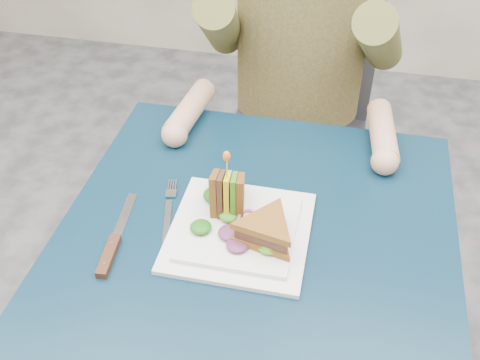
% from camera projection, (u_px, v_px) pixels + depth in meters
% --- Properties ---
extents(table, '(0.75, 0.75, 0.73)m').
position_uv_depth(table, '(256.00, 257.00, 1.12)').
color(table, black).
rests_on(table, ground).
extents(chair, '(0.42, 0.40, 0.93)m').
position_uv_depth(chair, '(299.00, 110.00, 1.72)').
color(chair, '#47474C').
rests_on(chair, ground).
extents(diner, '(0.54, 0.59, 0.74)m').
position_uv_depth(diner, '(303.00, 8.00, 1.40)').
color(diner, brown).
rests_on(diner, chair).
extents(plate, '(0.26, 0.26, 0.02)m').
position_uv_depth(plate, '(240.00, 230.00, 1.06)').
color(plate, white).
rests_on(plate, table).
extents(sandwich_flat, '(0.16, 0.16, 0.05)m').
position_uv_depth(sandwich_flat, '(267.00, 231.00, 1.00)').
color(sandwich_flat, brown).
rests_on(sandwich_flat, plate).
extents(sandwich_upright, '(0.09, 0.14, 0.14)m').
position_uv_depth(sandwich_upright, '(227.00, 194.00, 1.06)').
color(sandwich_upright, brown).
rests_on(sandwich_upright, plate).
extents(fork, '(0.05, 0.18, 0.01)m').
position_uv_depth(fork, '(169.00, 211.00, 1.10)').
color(fork, silver).
rests_on(fork, table).
extents(knife, '(0.04, 0.22, 0.02)m').
position_uv_depth(knife, '(112.00, 248.00, 1.02)').
color(knife, silver).
rests_on(knife, table).
extents(toothpick, '(0.01, 0.01, 0.06)m').
position_uv_depth(toothpick, '(227.00, 168.00, 1.02)').
color(toothpick, tan).
rests_on(toothpick, sandwich_upright).
extents(toothpick_frill, '(0.01, 0.01, 0.02)m').
position_uv_depth(toothpick_frill, '(227.00, 156.00, 1.00)').
color(toothpick_frill, orange).
rests_on(toothpick_frill, sandwich_upright).
extents(lettuce_spill, '(0.15, 0.13, 0.02)m').
position_uv_depth(lettuce_spill, '(243.00, 219.00, 1.05)').
color(lettuce_spill, '#337A14').
rests_on(lettuce_spill, plate).
extents(onion_ring, '(0.04, 0.04, 0.02)m').
position_uv_depth(onion_ring, '(248.00, 220.00, 1.04)').
color(onion_ring, '#9E4C7A').
rests_on(onion_ring, plate).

